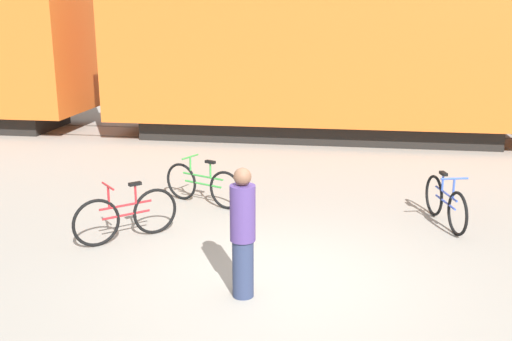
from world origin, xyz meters
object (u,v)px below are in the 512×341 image
bicycle_blue (445,203)px  bicycle_maroon (126,216)px  person_in_purple (243,233)px  bicycle_green (203,185)px  freight_train (318,37)px

bicycle_blue → bicycle_maroon: 5.29m
bicycle_maroon → person_in_purple: size_ratio=0.77×
bicycle_maroon → bicycle_blue: bearing=16.4°
bicycle_blue → bicycle_green: (-4.32, 0.46, -0.00)m
person_in_purple → bicycle_green: bearing=-139.3°
freight_train → bicycle_blue: bearing=-69.7°
bicycle_blue → bicycle_green: bicycle_blue is taller
person_in_purple → bicycle_maroon: bearing=-107.7°
bicycle_blue → bicycle_green: bearing=173.9°
bicycle_green → person_in_purple: person_in_purple is taller
freight_train → person_in_purple: freight_train is taller
bicycle_blue → person_in_purple: bearing=-133.1°
bicycle_maroon → person_in_purple: (2.15, -1.64, 0.46)m
freight_train → bicycle_green: size_ratio=22.98×
freight_train → bicycle_green: 7.13m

